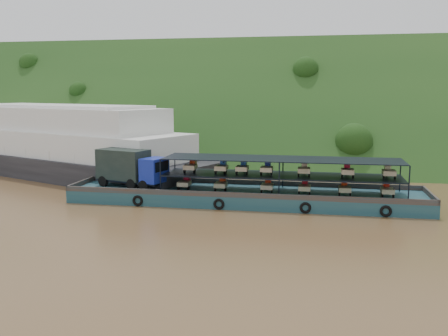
# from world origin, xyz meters

# --- Properties ---
(ground) EXTENTS (160.00, 160.00, 0.00)m
(ground) POSITION_xyz_m (0.00, 0.00, 0.00)
(ground) COLOR brown
(ground) RESTS_ON ground
(hillside) EXTENTS (140.00, 39.60, 39.60)m
(hillside) POSITION_xyz_m (0.00, 36.00, 0.00)
(hillside) COLOR #183C16
(hillside) RESTS_ON ground
(cargo_barge) EXTENTS (35.00, 7.18, 5.05)m
(cargo_barge) POSITION_xyz_m (-1.03, 1.47, 1.28)
(cargo_barge) COLOR #163F4F
(cargo_barge) RESTS_ON ground
(passenger_ferry) EXTENTS (46.59, 28.42, 9.27)m
(passenger_ferry) POSITION_xyz_m (-26.62, 14.45, 4.01)
(passenger_ferry) COLOR black
(passenger_ferry) RESTS_ON ground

